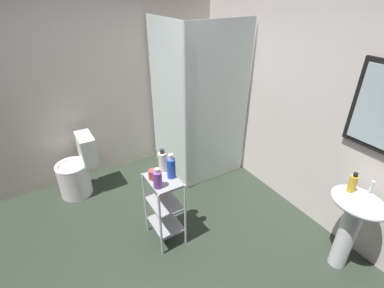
{
  "coord_description": "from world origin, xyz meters",
  "views": [
    {
      "loc": [
        1.65,
        -0.56,
        2.3
      ],
      "look_at": [
        -0.46,
        0.71,
        0.9
      ],
      "focal_mm": 26.31,
      "sensor_mm": 36.0,
      "label": 1
    }
  ],
  "objects_px": {
    "shower_stall": "(195,139)",
    "toilet": "(78,171)",
    "hand_soap_bottle": "(353,183)",
    "shampoo_bottle_blue": "(171,167)",
    "pedestal_sink": "(353,217)",
    "storage_cart": "(164,204)",
    "lotion_bottle_white": "(163,161)",
    "rinse_cup": "(153,174)",
    "conditioner_bottle_purple": "(158,179)"
  },
  "relations": [
    {
      "from": "storage_cart",
      "to": "rinse_cup",
      "type": "bearing_deg",
      "value": -126.68
    },
    {
      "from": "rinse_cup",
      "to": "hand_soap_bottle",
      "type": "bearing_deg",
      "value": 50.15
    },
    {
      "from": "pedestal_sink",
      "to": "rinse_cup",
      "type": "relative_size",
      "value": 8.61
    },
    {
      "from": "lotion_bottle_white",
      "to": "conditioner_bottle_purple",
      "type": "relative_size",
      "value": 1.2
    },
    {
      "from": "shower_stall",
      "to": "storage_cart",
      "type": "relative_size",
      "value": 2.7
    },
    {
      "from": "pedestal_sink",
      "to": "shampoo_bottle_blue",
      "type": "distance_m",
      "value": 1.62
    },
    {
      "from": "toilet",
      "to": "lotion_bottle_white",
      "type": "xyz_separation_m",
      "value": [
        1.08,
        0.66,
        0.53
      ]
    },
    {
      "from": "storage_cart",
      "to": "shampoo_bottle_blue",
      "type": "distance_m",
      "value": 0.42
    },
    {
      "from": "lotion_bottle_white",
      "to": "conditioner_bottle_purple",
      "type": "xyz_separation_m",
      "value": [
        0.21,
        -0.15,
        -0.02
      ]
    },
    {
      "from": "storage_cart",
      "to": "conditioner_bottle_purple",
      "type": "height_order",
      "value": "conditioner_bottle_purple"
    },
    {
      "from": "conditioner_bottle_purple",
      "to": "shower_stall",
      "type": "bearing_deg",
      "value": 135.03
    },
    {
      "from": "storage_cart",
      "to": "shampoo_bottle_blue",
      "type": "bearing_deg",
      "value": 82.87
    },
    {
      "from": "pedestal_sink",
      "to": "hand_soap_bottle",
      "type": "relative_size",
      "value": 4.56
    },
    {
      "from": "shower_stall",
      "to": "lotion_bottle_white",
      "type": "distance_m",
      "value": 1.24
    },
    {
      "from": "pedestal_sink",
      "to": "conditioner_bottle_purple",
      "type": "relative_size",
      "value": 4.15
    },
    {
      "from": "toilet",
      "to": "storage_cart",
      "type": "bearing_deg",
      "value": 26.03
    },
    {
      "from": "toilet",
      "to": "hand_soap_bottle",
      "type": "relative_size",
      "value": 4.28
    },
    {
      "from": "hand_soap_bottle",
      "to": "shampoo_bottle_blue",
      "type": "bearing_deg",
      "value": -131.79
    },
    {
      "from": "shower_stall",
      "to": "toilet",
      "type": "distance_m",
      "value": 1.55
    },
    {
      "from": "conditioner_bottle_purple",
      "to": "rinse_cup",
      "type": "bearing_deg",
      "value": 174.61
    },
    {
      "from": "storage_cart",
      "to": "toilet",
      "type": "bearing_deg",
      "value": -153.97
    },
    {
      "from": "storage_cart",
      "to": "shampoo_bottle_blue",
      "type": "xyz_separation_m",
      "value": [
        0.01,
        0.09,
        0.41
      ]
    },
    {
      "from": "storage_cart",
      "to": "rinse_cup",
      "type": "xyz_separation_m",
      "value": [
        -0.05,
        -0.07,
        0.35
      ]
    },
    {
      "from": "hand_soap_bottle",
      "to": "shower_stall",
      "type": "bearing_deg",
      "value": -171.4
    },
    {
      "from": "pedestal_sink",
      "to": "toilet",
      "type": "height_order",
      "value": "pedestal_sink"
    },
    {
      "from": "pedestal_sink",
      "to": "shampoo_bottle_blue",
      "type": "height_order",
      "value": "shampoo_bottle_blue"
    },
    {
      "from": "storage_cart",
      "to": "shampoo_bottle_blue",
      "type": "height_order",
      "value": "shampoo_bottle_blue"
    },
    {
      "from": "toilet",
      "to": "rinse_cup",
      "type": "distance_m",
      "value": 1.35
    },
    {
      "from": "storage_cart",
      "to": "lotion_bottle_white",
      "type": "distance_m",
      "value": 0.43
    },
    {
      "from": "conditioner_bottle_purple",
      "to": "pedestal_sink",
      "type": "bearing_deg",
      "value": 51.97
    },
    {
      "from": "hand_soap_bottle",
      "to": "shampoo_bottle_blue",
      "type": "relative_size",
      "value": 0.72
    },
    {
      "from": "storage_cart",
      "to": "lotion_bottle_white",
      "type": "height_order",
      "value": "lotion_bottle_white"
    },
    {
      "from": "hand_soap_bottle",
      "to": "lotion_bottle_white",
      "type": "distance_m",
      "value": 1.64
    },
    {
      "from": "shower_stall",
      "to": "rinse_cup",
      "type": "bearing_deg",
      "value": -48.77
    },
    {
      "from": "toilet",
      "to": "shampoo_bottle_blue",
      "type": "relative_size",
      "value": 3.08
    },
    {
      "from": "shampoo_bottle_blue",
      "to": "rinse_cup",
      "type": "bearing_deg",
      "value": -112.35
    },
    {
      "from": "lotion_bottle_white",
      "to": "pedestal_sink",
      "type": "bearing_deg",
      "value": 43.21
    },
    {
      "from": "hand_soap_bottle",
      "to": "shampoo_bottle_blue",
      "type": "height_order",
      "value": "hand_soap_bottle"
    },
    {
      "from": "shower_stall",
      "to": "toilet",
      "type": "bearing_deg",
      "value": -100.3
    },
    {
      "from": "pedestal_sink",
      "to": "storage_cart",
      "type": "bearing_deg",
      "value": -132.12
    },
    {
      "from": "hand_soap_bottle",
      "to": "conditioner_bottle_purple",
      "type": "xyz_separation_m",
      "value": [
        -0.95,
        -1.31,
        -0.06
      ]
    },
    {
      "from": "shower_stall",
      "to": "conditioner_bottle_purple",
      "type": "distance_m",
      "value": 1.48
    },
    {
      "from": "hand_soap_bottle",
      "to": "rinse_cup",
      "type": "bearing_deg",
      "value": -129.85
    },
    {
      "from": "rinse_cup",
      "to": "shower_stall",
      "type": "bearing_deg",
      "value": 131.23
    },
    {
      "from": "shower_stall",
      "to": "shampoo_bottle_blue",
      "type": "bearing_deg",
      "value": -41.8
    },
    {
      "from": "lotion_bottle_white",
      "to": "rinse_cup",
      "type": "distance_m",
      "value": 0.17
    },
    {
      "from": "toilet",
      "to": "rinse_cup",
      "type": "xyz_separation_m",
      "value": [
        1.15,
        0.52,
        0.47
      ]
    },
    {
      "from": "rinse_cup",
      "to": "pedestal_sink",
      "type": "bearing_deg",
      "value": 48.16
    },
    {
      "from": "shampoo_bottle_blue",
      "to": "toilet",
      "type": "bearing_deg",
      "value": -151.01
    },
    {
      "from": "shampoo_bottle_blue",
      "to": "conditioner_bottle_purple",
      "type": "relative_size",
      "value": 1.26
    }
  ]
}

